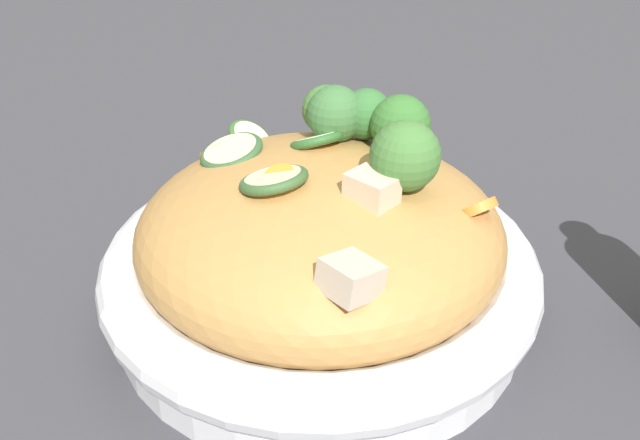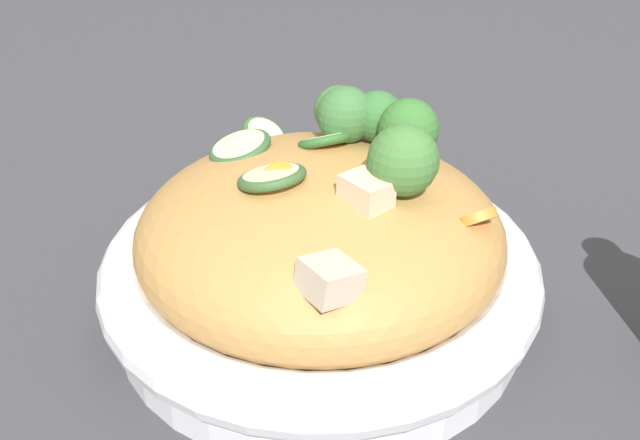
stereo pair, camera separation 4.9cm
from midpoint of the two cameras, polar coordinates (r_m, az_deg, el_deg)
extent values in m
plane|color=#3A393F|center=(0.54, 2.64, -7.12)|extent=(3.00, 3.00, 0.00)
cylinder|color=white|center=(0.53, 2.67, -6.25)|extent=(0.29, 0.29, 0.02)
torus|color=white|center=(0.51, 2.75, -3.64)|extent=(0.31, 0.31, 0.04)
ellipsoid|color=#B88446|center=(0.50, 2.83, -1.01)|extent=(0.25, 0.25, 0.09)
torus|color=#BD7D4A|center=(0.48, 6.00, 0.16)|extent=(0.07, 0.06, 0.03)
torus|color=#C2853F|center=(0.48, 2.68, 2.49)|extent=(0.08, 0.08, 0.01)
cone|color=#95AD77|center=(0.55, 4.04, 6.39)|extent=(0.02, 0.03, 0.02)
sphere|color=#457736|center=(0.54, 4.13, 8.50)|extent=(0.05, 0.05, 0.04)
cone|color=#91B369|center=(0.47, 9.36, 1.88)|extent=(0.03, 0.03, 0.02)
sphere|color=#457838|center=(0.45, 9.63, 4.54)|extent=(0.06, 0.06, 0.04)
cone|color=#91B469|center=(0.54, 7.06, 5.76)|extent=(0.02, 0.03, 0.02)
sphere|color=#376F37|center=(0.53, 7.23, 7.98)|extent=(0.05, 0.05, 0.04)
cone|color=#9BB96A|center=(0.52, 9.51, 4.70)|extent=(0.02, 0.02, 0.01)
sphere|color=#387230|center=(0.51, 9.73, 6.95)|extent=(0.05, 0.05, 0.04)
cone|color=#8EB770|center=(0.53, 4.62, 6.10)|extent=(0.02, 0.02, 0.01)
sphere|color=#3E703C|center=(0.52, 4.72, 8.14)|extent=(0.04, 0.04, 0.04)
cylinder|color=orange|center=(0.47, 15.12, 0.05)|extent=(0.03, 0.03, 0.02)
cylinder|color=orange|center=(0.46, -0.25, 3.33)|extent=(0.03, 0.03, 0.01)
cylinder|color=orange|center=(0.54, -4.65, 5.74)|extent=(0.03, 0.03, 0.02)
cylinder|color=beige|center=(0.56, -1.85, 6.64)|extent=(0.04, 0.04, 0.02)
torus|color=#36622C|center=(0.56, -1.85, 6.64)|extent=(0.05, 0.05, 0.02)
cylinder|color=beige|center=(0.52, 3.13, 6.15)|extent=(0.03, 0.03, 0.02)
torus|color=#30632D|center=(0.52, 3.13, 6.15)|extent=(0.04, 0.04, 0.02)
cylinder|color=beige|center=(0.52, -3.61, 5.64)|extent=(0.04, 0.04, 0.02)
torus|color=#345933|center=(0.52, -3.61, 5.64)|extent=(0.05, 0.05, 0.02)
cylinder|color=beige|center=(0.47, -0.88, 3.43)|extent=(0.05, 0.05, 0.02)
torus|color=#3A5D31|center=(0.47, -0.88, 3.43)|extent=(0.06, 0.06, 0.02)
cube|color=beige|center=(0.45, 6.78, 1.93)|extent=(0.04, 0.03, 0.02)
cube|color=beige|center=(0.40, 4.30, -4.77)|extent=(0.04, 0.04, 0.02)
camera|label=1|loc=(0.02, -87.14, 1.78)|focal=40.89mm
camera|label=2|loc=(0.02, 92.86, -1.78)|focal=40.89mm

